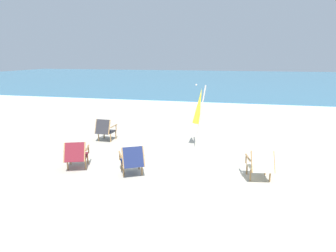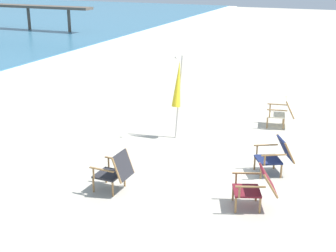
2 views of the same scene
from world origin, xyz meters
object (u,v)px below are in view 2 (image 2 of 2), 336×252
at_px(beach_chair_far_center, 256,186).
at_px(beach_chair_front_left, 115,170).
at_px(beach_chair_back_right, 276,155).
at_px(umbrella_furled_yellow, 178,85).
at_px(beach_chair_mid_center, 282,112).

bearing_deg(beach_chair_far_center, beach_chair_front_left, 98.59).
distance_m(beach_chair_back_right, umbrella_furled_yellow, 3.18).
distance_m(beach_chair_far_center, umbrella_furled_yellow, 4.07).
bearing_deg(beach_chair_far_center, beach_chair_back_right, -2.28).
height_order(beach_chair_back_right, beach_chair_mid_center, beach_chair_mid_center).
bearing_deg(beach_chair_far_center, umbrella_furled_yellow, 42.52).
distance_m(beach_chair_back_right, beach_chair_mid_center, 3.16).
distance_m(beach_chair_front_left, beach_chair_mid_center, 5.65).
bearing_deg(beach_chair_front_left, beach_chair_mid_center, -24.43).
height_order(beach_chair_front_left, beach_chair_back_right, beach_chair_front_left).
height_order(beach_chair_back_right, umbrella_furled_yellow, umbrella_furled_yellow).
bearing_deg(beach_chair_mid_center, umbrella_furled_yellow, 128.04).
xyz_separation_m(beach_chair_front_left, beach_chair_mid_center, (5.15, -2.34, -0.01)).
bearing_deg(beach_chair_back_right, beach_chair_far_center, 177.72).
relative_size(beach_chair_back_right, beach_chair_mid_center, 1.12).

